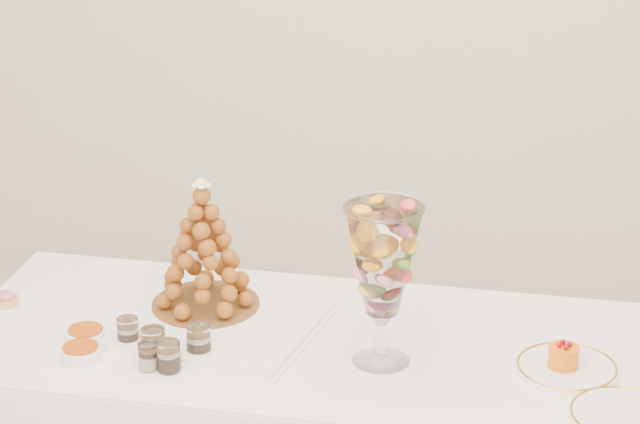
# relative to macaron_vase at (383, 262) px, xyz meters

# --- Properties ---
(lace_tray) EXTENTS (0.61, 0.50, 0.02)m
(lace_tray) POSITION_rel_macaron_vase_xyz_m (-0.45, 0.10, -0.24)
(lace_tray) COLOR white
(lace_tray) RESTS_ON buffet_table
(macaron_vase) EXTENTS (0.17, 0.17, 0.38)m
(macaron_vase) POSITION_rel_macaron_vase_xyz_m (0.00, 0.00, 0.00)
(macaron_vase) COLOR white
(macaron_vase) RESTS_ON buffet_table
(cake_plate) EXTENTS (0.24, 0.24, 0.01)m
(cake_plate) POSITION_rel_macaron_vase_xyz_m (0.42, 0.03, -0.24)
(cake_plate) COLOR white
(cake_plate) RESTS_ON buffet_table
(spare_plate) EXTENTS (0.24, 0.24, 0.01)m
(spare_plate) POSITION_rel_macaron_vase_xyz_m (0.54, -0.16, -0.24)
(spare_plate) COLOR white
(spare_plate) RESTS_ON buffet_table
(pink_tart) EXTENTS (0.06, 0.06, 0.04)m
(pink_tart) POSITION_rel_macaron_vase_xyz_m (-0.97, 0.12, -0.23)
(pink_tart) COLOR tan
(pink_tart) RESTS_ON buffet_table
(verrine_a) EXTENTS (0.06, 0.06, 0.07)m
(verrine_a) POSITION_rel_macaron_vase_xyz_m (-0.60, -0.03, -0.21)
(verrine_a) COLOR white
(verrine_a) RESTS_ON buffet_table
(verrine_b) EXTENTS (0.07, 0.07, 0.08)m
(verrine_b) POSITION_rel_macaron_vase_xyz_m (-0.52, -0.09, -0.21)
(verrine_b) COLOR white
(verrine_b) RESTS_ON buffet_table
(verrine_c) EXTENTS (0.06, 0.06, 0.08)m
(verrine_c) POSITION_rel_macaron_vase_xyz_m (-0.42, -0.06, -0.21)
(verrine_c) COLOR white
(verrine_c) RESTS_ON buffet_table
(verrine_d) EXTENTS (0.06, 0.06, 0.06)m
(verrine_d) POSITION_rel_macaron_vase_xyz_m (-0.52, -0.13, -0.22)
(verrine_d) COLOR white
(verrine_d) RESTS_ON buffet_table
(verrine_e) EXTENTS (0.06, 0.06, 0.07)m
(verrine_e) POSITION_rel_macaron_vase_xyz_m (-0.47, -0.13, -0.21)
(verrine_e) COLOR white
(verrine_e) RESTS_ON buffet_table
(ramekin_back) EXTENTS (0.09, 0.09, 0.03)m
(ramekin_back) POSITION_rel_macaron_vase_xyz_m (-0.70, -0.03, -0.23)
(ramekin_back) COLOR white
(ramekin_back) RESTS_ON buffet_table
(ramekin_front) EXTENTS (0.09, 0.09, 0.03)m
(ramekin_front) POSITION_rel_macaron_vase_xyz_m (-0.68, -0.12, -0.23)
(ramekin_front) COLOR white
(ramekin_front) RESTS_ON buffet_table
(croquembouche) EXTENTS (0.28, 0.28, 0.33)m
(croquembouche) POSITION_rel_macaron_vase_xyz_m (-0.46, 0.17, -0.07)
(croquembouche) COLOR brown
(croquembouche) RESTS_ON lace_tray
(mousse_cake) EXTENTS (0.07, 0.07, 0.06)m
(mousse_cake) POSITION_rel_macaron_vase_xyz_m (0.41, 0.03, -0.21)
(mousse_cake) COLOR orange
(mousse_cake) RESTS_ON cake_plate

